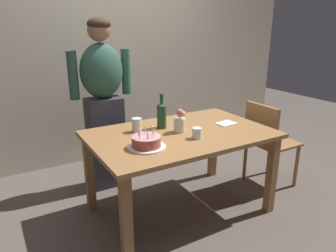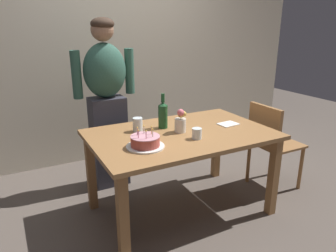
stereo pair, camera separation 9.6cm
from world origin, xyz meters
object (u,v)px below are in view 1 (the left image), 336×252
(napkin_stack, at_px, (226,123))
(person_man_bearded, at_px, (104,103))
(water_glass_far, at_px, (197,133))
(flower_vase, at_px, (180,121))
(birthday_cake, at_px, (146,142))
(wine_bottle, at_px, (162,114))
(dining_chair, at_px, (267,138))
(water_glass_near, at_px, (137,125))

(napkin_stack, distance_m, person_man_bearded, 1.19)
(water_glass_far, bearing_deg, flower_vase, 99.24)
(birthday_cake, distance_m, wine_bottle, 0.48)
(birthday_cake, relative_size, flower_vase, 1.39)
(wine_bottle, height_order, dining_chair, wine_bottle)
(wine_bottle, xyz_separation_m, dining_chair, (1.07, -0.23, -0.34))
(water_glass_far, distance_m, person_man_bearded, 1.06)
(water_glass_far, height_order, dining_chair, dining_chair)
(napkin_stack, distance_m, dining_chair, 0.55)
(water_glass_near, height_order, wine_bottle, wine_bottle)
(wine_bottle, bearing_deg, dining_chair, -12.16)
(flower_vase, height_order, dining_chair, flower_vase)
(birthday_cake, xyz_separation_m, flower_vase, (0.40, 0.17, 0.05))
(water_glass_near, bearing_deg, person_man_bearded, 97.76)
(wine_bottle, distance_m, flower_vase, 0.19)
(water_glass_far, distance_m, wine_bottle, 0.39)
(water_glass_near, relative_size, flower_vase, 0.57)
(water_glass_near, distance_m, person_man_bearded, 0.60)
(birthday_cake, relative_size, water_glass_far, 3.28)
(wine_bottle, distance_m, dining_chair, 1.14)
(birthday_cake, relative_size, dining_chair, 0.32)
(water_glass_near, xyz_separation_m, water_glass_far, (0.34, -0.39, -0.02))
(water_glass_far, distance_m, flower_vase, 0.21)
(water_glass_near, relative_size, wine_bottle, 0.39)
(birthday_cake, xyz_separation_m, person_man_bearded, (0.01, 0.95, 0.09))
(water_glass_far, bearing_deg, dining_chair, 8.22)
(water_glass_far, relative_size, flower_vase, 0.42)
(birthday_cake, distance_m, person_man_bearded, 0.95)
(person_man_bearded, bearing_deg, dining_chair, 148.72)
(water_glass_far, relative_size, wine_bottle, 0.28)
(person_man_bearded, bearing_deg, flower_vase, 116.61)
(water_glass_near, bearing_deg, birthday_cake, -104.15)
(wine_bottle, bearing_deg, napkin_stack, -18.74)
(water_glass_far, relative_size, napkin_stack, 0.50)
(dining_chair, bearing_deg, birthday_cake, 94.67)
(napkin_stack, xyz_separation_m, dining_chair, (0.50, -0.04, -0.23))
(water_glass_near, xyz_separation_m, wine_bottle, (0.23, -0.02, 0.06))
(napkin_stack, height_order, person_man_bearded, person_man_bearded)
(napkin_stack, bearing_deg, water_glass_far, -158.55)
(napkin_stack, bearing_deg, water_glass_near, 165.22)
(birthday_cake, height_order, napkin_stack, birthday_cake)
(napkin_stack, xyz_separation_m, person_man_bearded, (-0.87, 0.80, 0.13))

